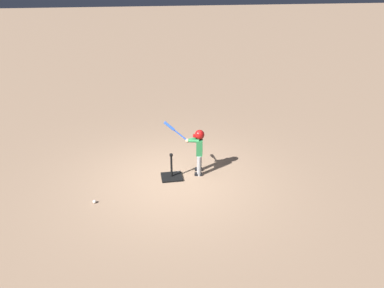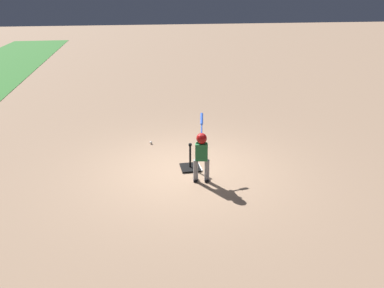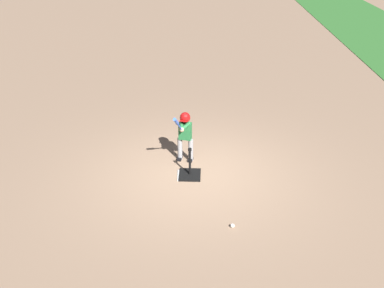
# 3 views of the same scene
# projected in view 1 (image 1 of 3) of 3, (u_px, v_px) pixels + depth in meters

# --- Properties ---
(ground_plane) EXTENTS (90.00, 90.00, 0.00)m
(ground_plane) POSITION_uv_depth(u_px,v_px,m) (174.00, 180.00, 8.79)
(ground_plane) COLOR #93755B
(home_plate) EXTENTS (0.46, 0.46, 0.02)m
(home_plate) POSITION_uv_depth(u_px,v_px,m) (171.00, 177.00, 8.91)
(home_plate) COLOR white
(home_plate) RESTS_ON ground_plane
(batting_tee) EXTENTS (0.49, 0.44, 0.63)m
(batting_tee) POSITION_uv_depth(u_px,v_px,m) (172.00, 175.00, 8.85)
(batting_tee) COLOR black
(batting_tee) RESTS_ON ground_plane
(batter_child) EXTENTS (0.93, 0.38, 1.33)m
(batter_child) POSITION_uv_depth(u_px,v_px,m) (198.00, 146.00, 8.79)
(batter_child) COLOR gray
(batter_child) RESTS_ON ground_plane
(baseball) EXTENTS (0.07, 0.07, 0.07)m
(baseball) POSITION_uv_depth(u_px,v_px,m) (94.00, 202.00, 7.90)
(baseball) COLOR white
(baseball) RESTS_ON ground_plane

